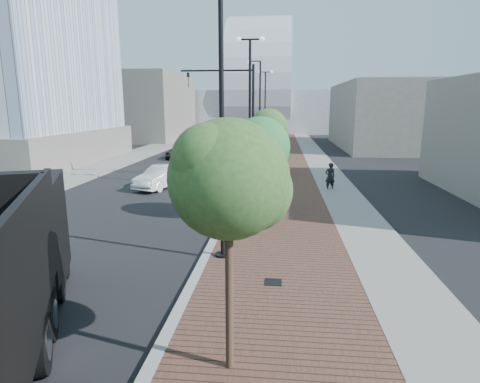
# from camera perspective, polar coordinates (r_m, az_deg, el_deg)

# --- Properties ---
(sidewalk) EXTENTS (7.00, 140.00, 0.12)m
(sidewalk) POSITION_cam_1_polar(r_m,az_deg,el_deg) (43.42, 7.03, 5.20)
(sidewalk) COLOR #4C2D23
(sidewalk) RESTS_ON ground
(concrete_strip) EXTENTS (2.40, 140.00, 0.13)m
(concrete_strip) POSITION_cam_1_polar(r_m,az_deg,el_deg) (43.56, 10.60, 5.11)
(concrete_strip) COLOR slate
(concrete_strip) RESTS_ON ground
(curb) EXTENTS (0.30, 140.00, 0.14)m
(curb) POSITION_cam_1_polar(r_m,az_deg,el_deg) (43.48, 2.40, 5.30)
(curb) COLOR gray
(curb) RESTS_ON ground
(west_sidewalk) EXTENTS (4.00, 140.00, 0.12)m
(west_sidewalk) POSITION_cam_1_polar(r_m,az_deg,el_deg) (46.10, -14.02, 5.33)
(west_sidewalk) COLOR slate
(west_sidewalk) RESTS_ON ground
(white_sedan) EXTENTS (2.87, 4.68, 1.46)m
(white_sedan) POSITION_cam_1_polar(r_m,az_deg,el_deg) (26.51, -11.09, 2.08)
(white_sedan) COLOR silver
(white_sedan) RESTS_ON ground
(dark_car_mid) EXTENTS (2.04, 4.12, 1.12)m
(dark_car_mid) POSITION_cam_1_polar(r_m,az_deg,el_deg) (41.15, -8.93, 5.47)
(dark_car_mid) COLOR black
(dark_car_mid) RESTS_ON ground
(dark_car_far) EXTENTS (3.02, 5.31, 1.45)m
(dark_car_far) POSITION_cam_1_polar(r_m,az_deg,el_deg) (44.86, -1.28, 6.37)
(dark_car_far) COLOR black
(dark_car_far) RESTS_ON ground
(pedestrian) EXTENTS (0.73, 0.57, 1.78)m
(pedestrian) POSITION_cam_1_polar(r_m,az_deg,el_deg) (25.72, 12.71, 2.07)
(pedestrian) COLOR black
(pedestrian) RESTS_ON ground
(streetlight_1) EXTENTS (1.44, 0.56, 9.21)m
(streetlight_1) POSITION_cam_1_polar(r_m,az_deg,el_deg) (13.28, -3.10, 8.14)
(streetlight_1) COLOR black
(streetlight_1) RESTS_ON ground
(streetlight_2) EXTENTS (1.72, 0.56, 9.28)m
(streetlight_2) POSITION_cam_1_polar(r_m,az_deg,el_deg) (25.17, 1.40, 11.15)
(streetlight_2) COLOR black
(streetlight_2) RESTS_ON ground
(streetlight_3) EXTENTS (1.44, 0.56, 9.21)m
(streetlight_3) POSITION_cam_1_polar(r_m,az_deg,el_deg) (37.16, 2.66, 10.74)
(streetlight_3) COLOR black
(streetlight_3) RESTS_ON ground
(streetlight_4) EXTENTS (1.72, 0.56, 9.28)m
(streetlight_4) POSITION_cam_1_polar(r_m,az_deg,el_deg) (49.13, 3.59, 11.64)
(streetlight_4) COLOR black
(streetlight_4) RESTS_ON ground
(traffic_mast) EXTENTS (5.09, 0.20, 8.00)m
(traffic_mast) POSITION_cam_1_polar(r_m,az_deg,el_deg) (28.24, 0.02, 11.59)
(traffic_mast) COLOR black
(traffic_mast) RESTS_ON ground
(tree_0) EXTENTS (2.30, 2.23, 5.08)m
(tree_0) POSITION_cam_1_polar(r_m,az_deg,el_deg) (7.29, -1.23, 1.66)
(tree_0) COLOR #382619
(tree_0) RESTS_ON ground
(tree_1) EXTENTS (2.75, 2.75, 4.81)m
(tree_1) POSITION_cam_1_polar(r_m,az_deg,el_deg) (18.23, 2.99, 6.33)
(tree_1) COLOR #382619
(tree_1) RESTS_ON ground
(tree_2) EXTENTS (2.86, 2.86, 5.07)m
(tree_2) POSITION_cam_1_polar(r_m,az_deg,el_deg) (30.18, 4.13, 9.02)
(tree_2) COLOR #382619
(tree_2) RESTS_ON ground
(tree_3) EXTENTS (2.63, 2.62, 4.80)m
(tree_3) POSITION_cam_1_polar(r_m,az_deg,el_deg) (42.17, 4.63, 9.71)
(tree_3) COLOR #382619
(tree_3) RESTS_ON ground
(convention_center) EXTENTS (50.00, 30.00, 50.00)m
(convention_center) POSITION_cam_1_polar(r_m,az_deg,el_deg) (88.21, 2.88, 12.65)
(convention_center) COLOR #9B9EA4
(convention_center) RESTS_ON ground
(commercial_block_nw) EXTENTS (14.00, 20.00, 10.00)m
(commercial_block_nw) POSITION_cam_1_polar(r_m,az_deg,el_deg) (66.99, -14.19, 11.59)
(commercial_block_nw) COLOR slate
(commercial_block_nw) RESTS_ON ground
(commercial_block_ne) EXTENTS (12.00, 22.00, 8.00)m
(commercial_block_ne) POSITION_cam_1_polar(r_m,az_deg,el_deg) (54.79, 20.32, 10.12)
(commercial_block_ne) COLOR #615E57
(commercial_block_ne) RESTS_ON ground
(utility_cover_1) EXTENTS (0.50, 0.50, 0.02)m
(utility_cover_1) POSITION_cam_1_polar(r_m,az_deg,el_deg) (12.23, 4.77, -12.74)
(utility_cover_1) COLOR black
(utility_cover_1) RESTS_ON sidewalk
(utility_cover_2) EXTENTS (0.50, 0.50, 0.02)m
(utility_cover_2) POSITION_cam_1_polar(r_m,az_deg,el_deg) (22.69, 5.30, -0.98)
(utility_cover_2) COLOR black
(utility_cover_2) RESTS_ON sidewalk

